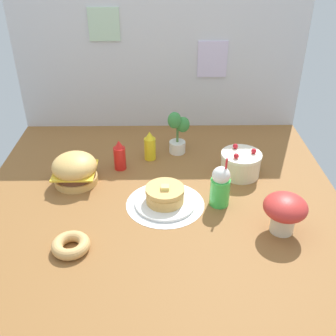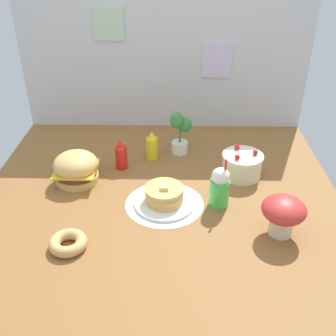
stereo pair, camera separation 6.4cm
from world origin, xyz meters
name	(u,v)px [view 1 (the left image)]	position (x,y,z in m)	size (l,w,h in m)	color
ground_plane	(160,206)	(0.00, 0.00, -0.01)	(2.03, 2.05, 0.02)	brown
back_wall	(160,60)	(0.00, 1.02, 0.50)	(2.03, 0.04, 1.00)	silver
doily_mat	(165,203)	(0.03, 0.00, 0.00)	(0.43, 0.43, 0.00)	white
burger	(75,170)	(-0.50, 0.22, 0.09)	(0.26, 0.26, 0.19)	#DBA859
pancake_stack	(165,197)	(0.03, 0.01, 0.05)	(0.33, 0.33, 0.12)	white
layer_cake	(241,164)	(0.49, 0.30, 0.08)	(0.24, 0.24, 0.18)	beige
ketchup_bottle	(120,156)	(-0.25, 0.38, 0.09)	(0.07, 0.07, 0.20)	red
mustard_bottle	(150,146)	(-0.07, 0.50, 0.09)	(0.07, 0.07, 0.20)	yellow
cream_soda_cup	(220,187)	(0.32, 0.00, 0.12)	(0.11, 0.11, 0.29)	green
donut_pink_glaze	(71,245)	(-0.42, -0.35, 0.03)	(0.18, 0.18, 0.05)	tan
potted_plant	(177,131)	(0.11, 0.59, 0.16)	(0.14, 0.11, 0.30)	white
mushroom_stool	(285,210)	(0.61, -0.23, 0.13)	(0.22, 0.22, 0.21)	beige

